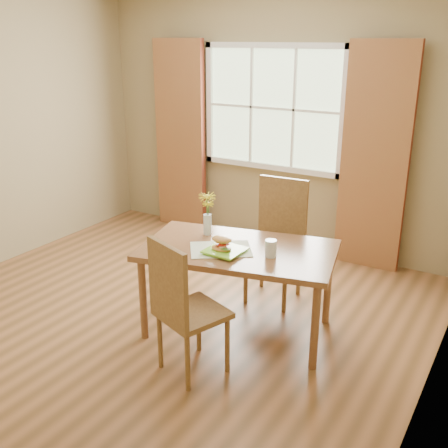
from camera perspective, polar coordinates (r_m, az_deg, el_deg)
name	(u,v)px	position (r m, az deg, el deg)	size (l,w,h in m)	color
room	(166,154)	(4.14, -6.38, 7.54)	(4.24, 3.84, 2.74)	brown
window	(273,108)	(5.69, 5.33, 12.44)	(1.62, 0.06, 1.32)	#A5BC8E
curtain_left	(180,137)	(6.26, -4.78, 9.42)	(0.65, 0.08, 2.20)	maroon
curtain_right	(375,160)	(5.27, 16.09, 6.76)	(0.65, 0.08, 2.20)	maroon
dining_table	(238,256)	(4.00, 1.57, -3.55)	(1.60, 1.13, 0.71)	brown
chair_near	(182,304)	(3.52, -4.61, -8.66)	(0.53, 0.53, 0.99)	brown
chair_far	(278,234)	(4.61, 5.90, -1.07)	(0.48, 0.48, 1.07)	brown
placemat	(221,249)	(3.93, -0.36, -2.77)	(0.45, 0.33, 0.01)	#E4E9C5
plate	(225,252)	(3.87, 0.10, -3.02)	(0.27, 0.27, 0.01)	#82D134
croissant_sandwich	(222,244)	(3.84, -0.24, -2.16)	(0.17, 0.12, 0.12)	#EC9350
water_glass	(271,249)	(3.81, 5.11, -2.71)	(0.08, 0.08, 0.13)	silver
flower_vase	(207,210)	(4.17, -1.82, 1.52)	(0.14, 0.14, 0.34)	silver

